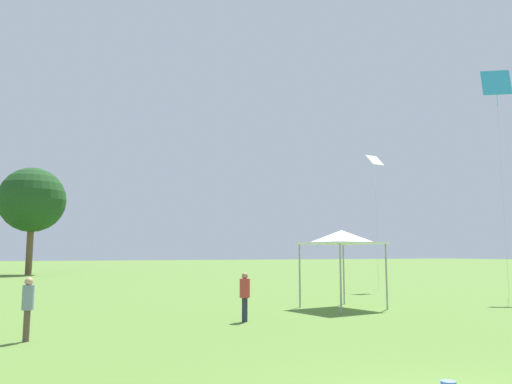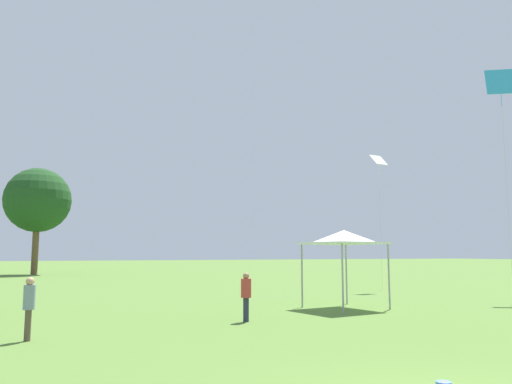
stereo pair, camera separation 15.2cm
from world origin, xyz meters
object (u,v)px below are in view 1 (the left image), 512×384
(person_standing_0, at_px, (28,302))
(distant_tree_0, at_px, (32,200))
(kite_3, at_px, (375,164))
(canopy_tent, at_px, (341,238))
(person_standing_1, at_px, (245,292))
(kite_7, at_px, (496,86))

(person_standing_0, relative_size, distant_tree_0, 0.14)
(kite_3, bearing_deg, distant_tree_0, 160.47)
(person_standing_0, relative_size, canopy_tent, 0.51)
(distant_tree_0, bearing_deg, person_standing_0, -89.96)
(kite_3, distance_m, distant_tree_0, 37.11)
(person_standing_1, xyz_separation_m, kite_7, (15.70, 2.89, 10.08))
(person_standing_0, distance_m, canopy_tent, 12.08)
(distant_tree_0, bearing_deg, canopy_tent, -73.63)
(canopy_tent, xyz_separation_m, distant_tree_0, (-11.56, 39.36, 4.84))
(person_standing_1, bearing_deg, person_standing_0, -166.90)
(person_standing_1, bearing_deg, kite_3, 40.45)
(kite_7, height_order, distant_tree_0, kite_7)
(person_standing_1, height_order, kite_3, kite_3)
(person_standing_0, xyz_separation_m, person_standing_1, (6.41, 1.08, -0.03))
(person_standing_1, distance_m, distant_tree_0, 42.39)
(distant_tree_0, bearing_deg, person_standing_1, -81.16)
(canopy_tent, bearing_deg, distant_tree_0, 106.37)
(person_standing_0, bearing_deg, kite_7, -145.60)
(person_standing_1, bearing_deg, kite_7, 14.01)
(canopy_tent, distance_m, kite_7, 13.40)
(kite_7, bearing_deg, person_standing_0, -92.23)
(canopy_tent, bearing_deg, person_standing_1, -158.73)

